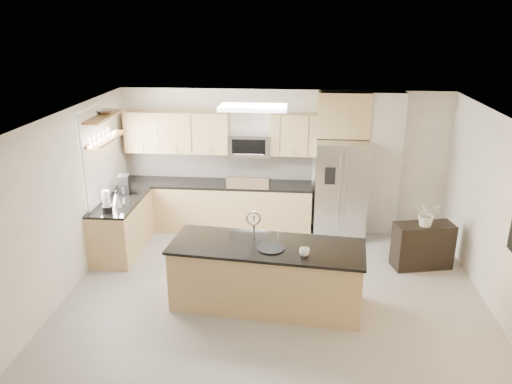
# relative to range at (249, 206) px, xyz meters

# --- Properties ---
(floor) EXTENTS (6.50, 6.50, 0.00)m
(floor) POSITION_rel_range_xyz_m (0.60, -2.92, -0.47)
(floor) COLOR gray
(floor) RESTS_ON ground
(ceiling) EXTENTS (6.00, 6.50, 0.02)m
(ceiling) POSITION_rel_range_xyz_m (0.60, -2.92, 2.13)
(ceiling) COLOR white
(ceiling) RESTS_ON wall_back
(wall_back) EXTENTS (6.00, 0.02, 2.60)m
(wall_back) POSITION_rel_range_xyz_m (0.60, 0.33, 0.83)
(wall_back) COLOR white
(wall_back) RESTS_ON floor
(wall_left) EXTENTS (0.02, 6.50, 2.60)m
(wall_left) POSITION_rel_range_xyz_m (-2.40, -2.92, 0.83)
(wall_left) COLOR white
(wall_left) RESTS_ON floor
(back_counter) EXTENTS (3.55, 0.66, 1.44)m
(back_counter) POSITION_rel_range_xyz_m (-0.63, 0.01, -0.00)
(back_counter) COLOR tan
(back_counter) RESTS_ON floor
(left_counter) EXTENTS (0.66, 1.50, 0.92)m
(left_counter) POSITION_rel_range_xyz_m (-2.07, -1.07, -0.01)
(left_counter) COLOR tan
(left_counter) RESTS_ON floor
(range) EXTENTS (0.76, 0.64, 1.14)m
(range) POSITION_rel_range_xyz_m (0.00, 0.00, 0.00)
(range) COLOR black
(range) RESTS_ON floor
(upper_cabinets) EXTENTS (3.50, 0.33, 0.75)m
(upper_cabinets) POSITION_rel_range_xyz_m (-0.70, 0.16, 1.35)
(upper_cabinets) COLOR tan
(upper_cabinets) RESTS_ON wall_back
(microwave) EXTENTS (0.76, 0.40, 0.40)m
(microwave) POSITION_rel_range_xyz_m (0.00, 0.12, 1.16)
(microwave) COLOR #B1B1B4
(microwave) RESTS_ON upper_cabinets
(refrigerator) EXTENTS (0.92, 0.78, 1.78)m
(refrigerator) POSITION_rel_range_xyz_m (1.66, -0.05, 0.42)
(refrigerator) COLOR #B1B1B4
(refrigerator) RESTS_ON floor
(partition_column) EXTENTS (0.60, 0.30, 2.60)m
(partition_column) POSITION_rel_range_xyz_m (2.42, 0.18, 0.83)
(partition_column) COLOR beige
(partition_column) RESTS_ON floor
(window) EXTENTS (0.04, 1.15, 1.65)m
(window) POSITION_rel_range_xyz_m (-2.38, -1.07, 1.18)
(window) COLOR white
(window) RESTS_ON wall_left
(shelf_lower) EXTENTS (0.30, 1.20, 0.04)m
(shelf_lower) POSITION_rel_range_xyz_m (-2.25, -0.97, 1.48)
(shelf_lower) COLOR olive
(shelf_lower) RESTS_ON wall_left
(shelf_upper) EXTENTS (0.30, 1.20, 0.04)m
(shelf_upper) POSITION_rel_range_xyz_m (-2.25, -0.97, 1.85)
(shelf_upper) COLOR olive
(shelf_upper) RESTS_ON wall_left
(ceiling_fixture) EXTENTS (1.00, 0.50, 0.06)m
(ceiling_fixture) POSITION_rel_range_xyz_m (0.20, -1.32, 2.09)
(ceiling_fixture) COLOR white
(ceiling_fixture) RESTS_ON ceiling
(island) EXTENTS (2.72, 1.21, 1.34)m
(island) POSITION_rel_range_xyz_m (0.50, -2.55, -0.01)
(island) COLOR tan
(island) RESTS_ON floor
(credenza) EXTENTS (0.98, 0.58, 0.74)m
(credenza) POSITION_rel_range_xyz_m (2.92, -1.21, -0.10)
(credenza) COLOR black
(credenza) RESTS_ON floor
(cup) EXTENTS (0.16, 0.16, 0.11)m
(cup) POSITION_rel_range_xyz_m (1.00, -2.81, 0.49)
(cup) COLOR white
(cup) RESTS_ON island
(platter) EXTENTS (0.45, 0.45, 0.02)m
(platter) POSITION_rel_range_xyz_m (0.56, -2.66, 0.45)
(platter) COLOR black
(platter) RESTS_ON island
(blender) EXTENTS (0.16, 0.16, 0.37)m
(blender) POSITION_rel_range_xyz_m (-2.07, -1.61, 0.61)
(blender) COLOR black
(blender) RESTS_ON left_counter
(kettle) EXTENTS (0.21, 0.21, 0.26)m
(kettle) POSITION_rel_range_xyz_m (-2.02, -1.32, 0.56)
(kettle) COLOR #B1B1B4
(kettle) RESTS_ON left_counter
(coffee_maker) EXTENTS (0.20, 0.23, 0.33)m
(coffee_maker) POSITION_rel_range_xyz_m (-2.10, -0.72, 0.61)
(coffee_maker) COLOR black
(coffee_maker) RESTS_ON left_counter
(bowl) EXTENTS (0.45, 0.45, 0.09)m
(bowl) POSITION_rel_range_xyz_m (-2.25, -0.83, 1.91)
(bowl) COLOR #B1B1B4
(bowl) RESTS_ON shelf_upper
(flower_vase) EXTENTS (0.69, 0.65, 0.61)m
(flower_vase) POSITION_rel_range_xyz_m (2.91, -1.26, 0.57)
(flower_vase) COLOR beige
(flower_vase) RESTS_ON credenza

